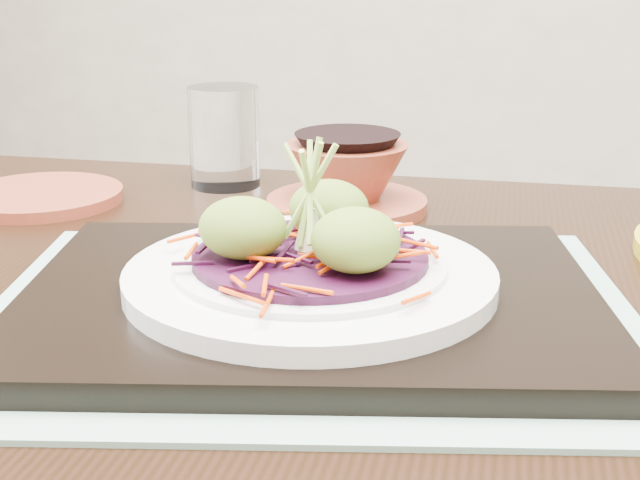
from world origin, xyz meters
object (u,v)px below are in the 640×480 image
(dining_table, at_px, (325,425))
(water_glass, at_px, (224,137))
(terracotta_side_plate, at_px, (40,196))
(white_plate, at_px, (310,275))
(serving_tray, at_px, (310,299))
(terracotta_bowl_set, at_px, (347,181))

(dining_table, distance_m, water_glass, 0.38)
(dining_table, height_order, terracotta_side_plate, terracotta_side_plate)
(dining_table, distance_m, white_plate, 0.13)
(serving_tray, height_order, terracotta_bowl_set, terracotta_bowl_set)
(dining_table, bearing_deg, serving_tray, -106.24)
(white_plate, height_order, water_glass, water_glass)
(water_glass, bearing_deg, terracotta_side_plate, -140.55)
(white_plate, relative_size, water_glass, 2.40)
(serving_tray, bearing_deg, dining_table, 63.20)
(serving_tray, distance_m, terracotta_side_plate, 0.39)
(white_plate, xyz_separation_m, terracotta_side_plate, (-0.35, 0.18, -0.02))
(dining_table, distance_m, terracotta_side_plate, 0.40)
(white_plate, xyz_separation_m, terracotta_bowl_set, (-0.05, 0.26, -0.00))
(serving_tray, xyz_separation_m, white_plate, (0.00, 0.00, 0.02))
(white_plate, relative_size, terracotta_side_plate, 1.56)
(terracotta_side_plate, distance_m, terracotta_bowl_set, 0.30)
(terracotta_side_plate, distance_m, water_glass, 0.19)
(dining_table, height_order, white_plate, white_plate)
(dining_table, bearing_deg, white_plate, -106.24)
(dining_table, relative_size, terracotta_bowl_set, 7.67)
(serving_tray, bearing_deg, white_plate, 0.00)
(serving_tray, bearing_deg, water_glass, 106.40)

